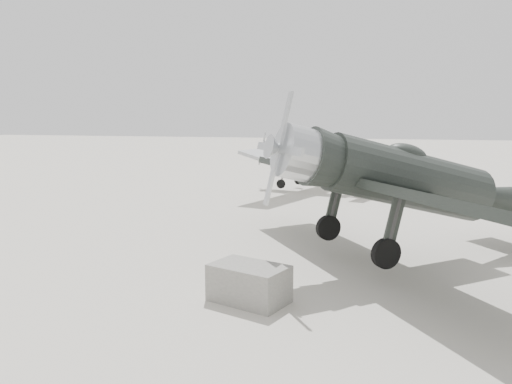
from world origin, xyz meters
TOP-DOWN VIEW (x-y plane):
  - ground at (0.00, 0.00)m, footprint 160.00×160.00m
  - lowwing_monoplane at (3.57, 1.22)m, footprint 10.67×11.97m
  - highwing_monoplane at (-1.39, 13.62)m, footprint 7.00×9.69m
  - equipment_block at (-0.14, -2.84)m, footprint 1.89×1.51m

SIDE VIEW (x-z plane):
  - ground at x=0.00m, z-range 0.00..0.00m
  - equipment_block at x=-0.14m, z-range 0.00..0.82m
  - highwing_monoplane at x=-1.39m, z-range 0.35..3.12m
  - lowwing_monoplane at x=3.57m, z-range 0.12..4.35m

